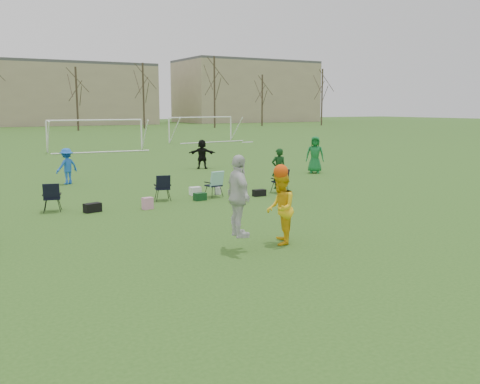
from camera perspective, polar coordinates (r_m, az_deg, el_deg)
ground at (r=12.76m, az=4.68°, el=-6.66°), size 260.00×260.00×0.00m
fielder_blue at (r=25.21m, az=-17.98°, el=2.63°), size 1.20×0.95×1.62m
fielder_green_far at (r=28.28m, az=8.00°, el=3.96°), size 1.12×1.06×1.93m
fielder_black at (r=30.13m, az=-4.07°, el=4.06°), size 1.57×1.14×1.64m
center_contest at (r=13.14m, az=2.19°, el=-1.05°), size 2.09×1.22×2.65m
sideline_setup at (r=20.32m, az=-3.99°, el=0.83°), size 9.49×2.16×1.80m
goal_mid at (r=43.55m, az=-15.16°, el=6.78°), size 7.40×0.63×2.46m
goal_right at (r=53.34m, az=-4.17°, el=7.44°), size 7.35×1.14×2.46m
building_row at (r=107.03m, az=-22.62°, el=9.79°), size 126.00×16.00×13.00m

